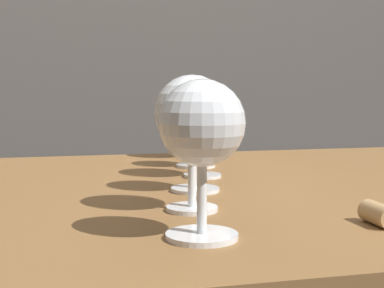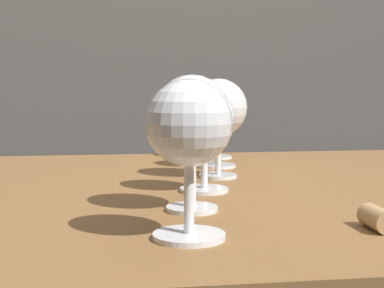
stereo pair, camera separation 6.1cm
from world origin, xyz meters
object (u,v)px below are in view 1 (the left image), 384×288
Objects in this scene: wine_glass_port at (203,110)px; wine_glass_chardonnay at (192,114)px; wine_glass_cabernet at (202,127)px; wine_glass_white at (196,117)px; cork at (379,214)px; wine_glass_amber at (192,105)px; wine_glass_rose at (195,119)px.

wine_glass_chardonnay is at bearing -107.74° from wine_glass_port.
wine_glass_cabernet is 1.13× the size of wine_glass_white.
wine_glass_cabernet is 3.37× the size of cork.
wine_glass_cabernet is at bearing -103.56° from wine_glass_white.
wine_glass_white is 0.86× the size of wine_glass_amber.
cork is at bearing -74.61° from wine_glass_port.
cork is (0.07, -0.44, -0.07)m from wine_glass_white.
wine_glass_chardonnay is at bearing -104.92° from wine_glass_white.
wine_glass_cabernet is at bearing -178.29° from cork.
wine_glass_port is at bearing -100.13° from wine_glass_amber.
wine_glass_cabernet is 0.96× the size of wine_glass_port.
wine_glass_cabernet is at bearing -105.02° from wine_glass_port.
wine_glass_amber is at bearing 76.06° from wine_glass_chardonnay.
wine_glass_amber reaches higher than wine_glass_white.
wine_glass_rose is at bearing -109.61° from wine_glass_port.
wine_glass_white is (0.09, 0.33, -0.02)m from wine_glass_chardonnay.
wine_glass_port reaches higher than cork.
wine_glass_white is at bearing -101.16° from wine_glass_amber.
cork is at bearing -80.55° from wine_glass_white.
wine_glass_cabernet is at bearing -99.47° from wine_glass_chardonnay.
wine_glass_chardonnay is 1.00× the size of wine_glass_port.
wine_glass_amber is at bearing 79.87° from wine_glass_port.
wine_glass_rose is at bearing 77.29° from wine_glass_cabernet.
cork is (0.18, 0.01, -0.09)m from wine_glass_cabernet.
wine_glass_chardonnay is 0.12m from wine_glass_rose.
cork is (0.16, -0.11, -0.09)m from wine_glass_chardonnay.
wine_glass_cabernet is 0.35m from wine_glass_port.
wine_glass_chardonnay is 3.53× the size of cork.
wine_glass_amber is at bearing 95.08° from cork.
wine_glass_amber is (0.04, 0.23, -0.00)m from wine_glass_port.
wine_glass_port is 1.18× the size of wine_glass_white.
wine_glass_white is 0.45m from cork.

